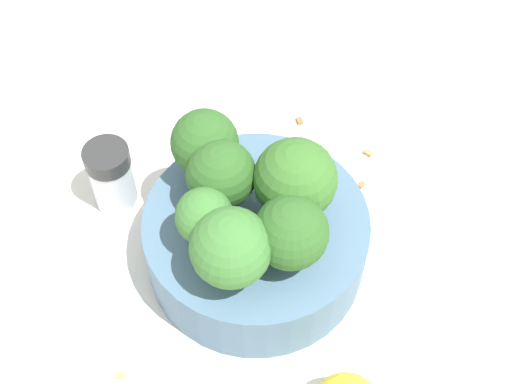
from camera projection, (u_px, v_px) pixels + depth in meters
The scene contains 14 objects.
ground_plane at pixel (256, 259), 0.56m from camera, with size 3.00×3.00×0.00m, color silver.
bowl at pixel (256, 240), 0.53m from camera, with size 0.17×0.17×0.05m, color slate.
broccoli_floret_0 at pixel (204, 218), 0.47m from camera, with size 0.04×0.04×0.06m.
broccoli_floret_1 at pixel (224, 172), 0.49m from camera, with size 0.05×0.05×0.06m.
broccoli_floret_2 at pixel (291, 233), 0.46m from camera, with size 0.05×0.05×0.06m.
broccoli_floret_3 at pixel (205, 144), 0.51m from camera, with size 0.05×0.05×0.06m.
broccoli_floret_4 at pixel (295, 180), 0.48m from camera, with size 0.06×0.06×0.07m.
broccoli_floret_5 at pixel (231, 248), 0.45m from camera, with size 0.05×0.05×0.07m.
pepper_shaker at pixel (112, 177), 0.56m from camera, with size 0.04×0.04×0.06m.
almond_crumb_0 at pixel (368, 152), 0.62m from camera, with size 0.01×0.00×0.01m, color #AD7F4C.
almond_crumb_1 at pixel (278, 156), 0.61m from camera, with size 0.01×0.00×0.01m, color #AD7F4C.
almond_crumb_2 at pixel (361, 184), 0.60m from camera, with size 0.01×0.00×0.01m, color olive.
almond_crumb_3 at pixel (300, 120), 0.64m from camera, with size 0.01×0.00×0.01m, color olive.
almond_crumb_4 at pixel (120, 374), 0.50m from camera, with size 0.01×0.00×0.01m, color tan.
Camera 1 is at (-0.14, 0.25, 0.48)m, focal length 50.00 mm.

